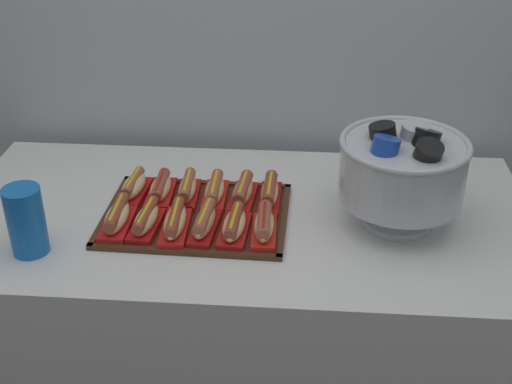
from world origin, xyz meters
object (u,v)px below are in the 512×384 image
(hot_dog_2, at_px, (175,222))
(hot_dog_9, at_px, (215,191))
(hot_dog_3, at_px, (205,222))
(hot_dog_5, at_px, (264,226))
(hot_dog_1, at_px, (146,220))
(hot_dog_7, at_px, (161,189))
(serving_tray, at_px, (196,216))
(hot_dog_10, at_px, (242,192))
(cup_stack, at_px, (26,221))
(hot_dog_11, at_px, (270,193))
(hot_dog_0, at_px, (117,218))
(hot_dog_4, at_px, (234,226))
(hot_dog_6, at_px, (134,187))
(donut, at_px, (428,171))
(punch_bowl, at_px, (402,168))
(hot_dog_8, at_px, (187,189))
(buffet_table, at_px, (243,323))

(hot_dog_2, height_order, hot_dog_9, same)
(hot_dog_3, height_order, hot_dog_5, same)
(hot_dog_1, distance_m, hot_dog_7, 0.17)
(serving_tray, bearing_deg, hot_dog_10, 34.86)
(cup_stack, bearing_deg, hot_dog_11, 24.98)
(hot_dog_0, bearing_deg, cup_stack, -150.04)
(hot_dog_4, xyz_separation_m, cup_stack, (-0.49, -0.10, 0.05))
(hot_dog_6, bearing_deg, donut, 12.88)
(punch_bowl, bearing_deg, cup_stack, -167.68)
(serving_tray, relative_size, donut, 3.73)
(serving_tray, xyz_separation_m, hot_dog_0, (-0.19, -0.08, 0.03))
(hot_dog_0, bearing_deg, hot_dog_1, -1.39)
(hot_dog_4, height_order, hot_dog_11, hot_dog_11)
(hot_dog_10, height_order, punch_bowl, punch_bowl)
(hot_dog_0, distance_m, punch_bowl, 0.73)
(hot_dog_6, xyz_separation_m, hot_dog_11, (0.37, -0.01, 0.00))
(serving_tray, distance_m, hot_dog_4, 0.14)
(hot_dog_8, bearing_deg, hot_dog_1, -115.83)
(buffet_table, xyz_separation_m, cup_stack, (-0.49, -0.21, 0.47))
(hot_dog_10, distance_m, cup_stack, 0.56)
(serving_tray, height_order, hot_dog_7, hot_dog_7)
(hot_dog_9, relative_size, cup_stack, 0.95)
(hot_dog_8, relative_size, hot_dog_9, 0.99)
(hot_dog_1, bearing_deg, serving_tray, 34.86)
(hot_dog_7, height_order, hot_dog_11, hot_dog_11)
(hot_dog_4, height_order, hot_dog_5, hot_dog_5)
(buffet_table, bearing_deg, hot_dog_3, -125.87)
(hot_dog_4, relative_size, punch_bowl, 0.52)
(hot_dog_2, height_order, punch_bowl, punch_bowl)
(hot_dog_4, distance_m, hot_dog_11, 0.18)
(hot_dog_4, distance_m, cup_stack, 0.50)
(serving_tray, relative_size, hot_dog_7, 3.00)
(hot_dog_8, height_order, hot_dog_10, hot_dog_10)
(hot_dog_3, bearing_deg, hot_dog_1, 178.61)
(hot_dog_7, xyz_separation_m, hot_dog_11, (0.30, -0.01, 0.00))
(buffet_table, xyz_separation_m, hot_dog_2, (-0.16, -0.11, 0.41))
(hot_dog_11, bearing_deg, hot_dog_1, -152.58)
(hot_dog_3, bearing_deg, hot_dog_2, 178.61)
(serving_tray, height_order, cup_stack, cup_stack)
(hot_dog_10, xyz_separation_m, hot_dog_11, (0.07, -0.00, 0.00))
(buffet_table, distance_m, serving_tray, 0.40)
(hot_dog_2, xyz_separation_m, hot_dog_3, (0.07, -0.00, 0.00))
(hot_dog_1, bearing_deg, hot_dog_3, -1.39)
(serving_tray, height_order, hot_dog_9, hot_dog_9)
(buffet_table, bearing_deg, hot_dog_9, 145.63)
(hot_dog_2, distance_m, punch_bowl, 0.58)
(hot_dog_7, distance_m, punch_bowl, 0.65)
(serving_tray, relative_size, hot_dog_4, 2.90)
(hot_dog_6, distance_m, hot_dog_10, 0.30)
(hot_dog_2, xyz_separation_m, punch_bowl, (0.56, 0.09, 0.13))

